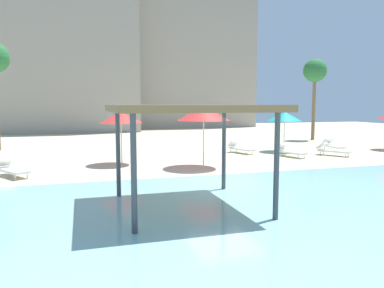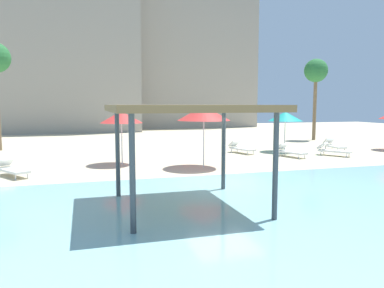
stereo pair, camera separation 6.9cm
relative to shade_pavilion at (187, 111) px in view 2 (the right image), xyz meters
name	(u,v)px [view 2 (the right image)]	position (x,y,z in m)	size (l,w,h in m)	color
ground_plane	(224,183)	(2.21, 2.78, -2.76)	(80.00, 80.00, 0.00)	beige
lagoon_water	(304,227)	(2.21, -2.47, -2.74)	(44.00, 13.50, 0.04)	#8CC6CC
shade_pavilion	(187,111)	(0.00, 0.00, 0.00)	(4.27, 4.27, 2.94)	#42474C
beach_umbrella_teal_0	(285,116)	(9.31, 10.54, -0.55)	(2.11, 2.11, 2.50)	silver
beach_umbrella_red_2	(121,117)	(-0.99, 8.41, -0.43)	(2.08, 2.08, 2.61)	silver
beach_umbrella_red_3	(204,113)	(2.59, 6.39, -0.21)	(2.47, 2.47, 2.88)	silver
lounge_chair_0	(240,148)	(6.35, 10.65, -2.42)	(1.13, 1.99, 0.74)	white
lounge_chair_1	(290,151)	(8.37, 8.40, -2.42)	(1.11, 1.99, 0.74)	white
lounge_chair_2	(11,168)	(-5.69, 6.54, -2.42)	(1.55, 1.91, 0.74)	white
lounge_chair_3	(333,145)	(12.67, 10.22, -2.42)	(0.81, 1.95, 0.74)	white
lounge_chair_6	(332,150)	(10.97, 8.11, -2.42)	(1.54, 1.91, 0.74)	white
palm_tree_0	(316,73)	(15.65, 16.68, 2.77)	(1.90, 1.90, 6.65)	brown
hotel_block_0	(50,33)	(-5.88, 33.84, 7.82)	(18.26, 9.31, 21.16)	#9E9384
hotel_block_1	(173,44)	(9.11, 39.12, 8.13)	(19.87, 10.24, 21.77)	#9E9384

